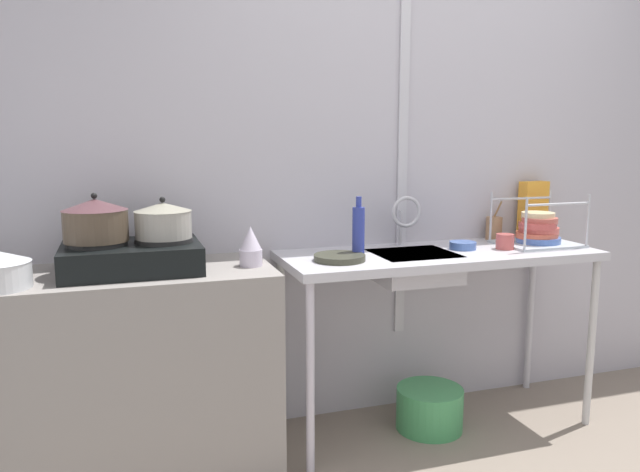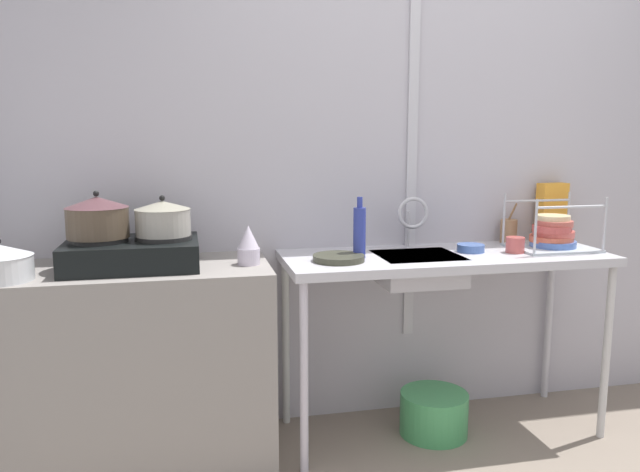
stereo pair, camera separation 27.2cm
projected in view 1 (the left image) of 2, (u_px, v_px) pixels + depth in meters
wall_back at (418, 149)px, 3.16m from camera, size 5.06×0.10×2.71m
wall_metal_strip at (403, 121)px, 3.05m from camera, size 0.05×0.01×2.17m
counter_concrete at (132, 374)px, 2.55m from camera, size 1.18×0.55×0.88m
counter_sink at (439, 266)px, 2.93m from camera, size 1.52×0.55×0.88m
stove at (132, 256)px, 2.48m from camera, size 0.54×0.40×0.13m
pot_on_left_burner at (95, 220)px, 2.41m from camera, size 0.25×0.25×0.19m
pot_on_right_burner at (163, 220)px, 2.50m from camera, size 0.23×0.23×0.17m
percolator at (251, 247)px, 2.58m from camera, size 0.10×0.10×0.17m
sink_basin at (413, 267)px, 2.89m from camera, size 0.38×0.34×0.13m
faucet at (405, 214)px, 2.99m from camera, size 0.16×0.09×0.26m
frying_pan at (340, 258)px, 2.70m from camera, size 0.23×0.23×0.03m
dish_rack at (538, 231)px, 3.08m from camera, size 0.38×0.30×0.26m
cup_by_rack at (505, 242)px, 2.98m from camera, size 0.09×0.09×0.07m
small_bowl_on_drainboard at (463, 245)px, 2.98m from camera, size 0.13×0.13×0.04m
bottle_by_sink at (358, 231)px, 2.76m from camera, size 0.06×0.06×0.28m
cereal_box at (533, 209)px, 3.32m from camera, size 0.16×0.08×0.30m
utensil_jar at (494, 228)px, 3.25m from camera, size 0.08×0.08×0.21m
bucket_on_floor at (429, 408)px, 3.00m from camera, size 0.32×0.32×0.21m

